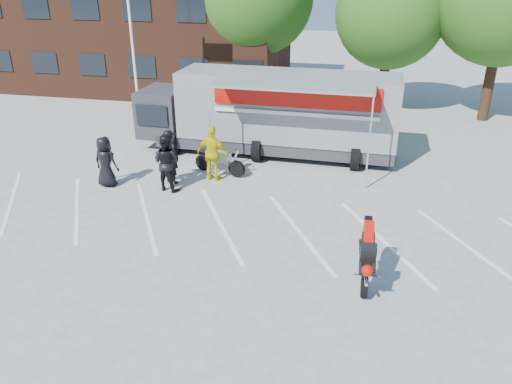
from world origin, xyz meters
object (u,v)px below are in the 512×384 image
at_px(parked_motorcycle, 220,173).
at_px(spectator_leather_c, 166,162).
at_px(transporter_truck, 274,153).
at_px(flagpole, 135,16).
at_px(spectator_leather_b, 170,157).
at_px(spectator_leather_a, 106,162).
at_px(stunt_bike_rider, 363,281).
at_px(tree_mid, 391,13).
at_px(spectator_hivis, 213,154).

xyz_separation_m(parked_motorcycle, spectator_leather_c, (-1.35, -1.77, 0.99)).
bearing_deg(transporter_truck, parked_motorcycle, -120.58).
bearing_deg(spectator_leather_c, flagpole, -46.42).
bearing_deg(spectator_leather_c, spectator_leather_b, -66.89).
xyz_separation_m(spectator_leather_a, spectator_leather_b, (2.09, 0.77, 0.08)).
height_order(stunt_bike_rider, spectator_leather_b, spectator_leather_b).
height_order(flagpole, parked_motorcycle, flagpole).
bearing_deg(transporter_truck, spectator_leather_c, -122.91).
height_order(flagpole, tree_mid, flagpole).
bearing_deg(stunt_bike_rider, spectator_leather_b, 142.84).
height_order(tree_mid, spectator_leather_a, tree_mid).
bearing_deg(flagpole, parked_motorcycle, -44.29).
height_order(flagpole, transporter_truck, flagpole).
bearing_deg(parked_motorcycle, spectator_leather_c, 158.10).
xyz_separation_m(transporter_truck, spectator_leather_a, (-5.14, -4.51, 0.90)).
bearing_deg(spectator_hivis, parked_motorcycle, -89.81).
relative_size(stunt_bike_rider, spectator_leather_a, 1.07).
xyz_separation_m(stunt_bike_rider, spectator_leather_c, (-6.77, 4.20, 0.99)).
height_order(transporter_truck, spectator_hivis, spectator_hivis).
relative_size(spectator_leather_c, spectator_hivis, 0.99).
height_order(spectator_leather_a, spectator_hivis, spectator_hivis).
bearing_deg(spectator_hivis, tree_mid, -113.78).
bearing_deg(spectator_leather_b, spectator_leather_c, 121.68).
distance_m(stunt_bike_rider, spectator_leather_c, 8.03).
xyz_separation_m(spectator_leather_c, spectator_hivis, (1.30, 1.14, 0.01)).
bearing_deg(spectator_leather_b, flagpole, -36.23).
distance_m(parked_motorcycle, spectator_hivis, 1.19).
xyz_separation_m(tree_mid, spectator_hivis, (-5.97, -10.83, -3.94)).
height_order(tree_mid, spectator_leather_b, tree_mid).
relative_size(transporter_truck, parked_motorcycle, 4.91).
bearing_deg(tree_mid, parked_motorcycle, -120.13).
distance_m(spectator_leather_a, spectator_leather_b, 2.23).
distance_m(tree_mid, spectator_hivis, 12.98).
xyz_separation_m(spectator_leather_a, spectator_leather_c, (2.19, 0.17, 0.09)).
bearing_deg(spectator_leather_c, spectator_leather_a, 18.40).
distance_m(parked_motorcycle, spectator_leather_a, 4.14).
xyz_separation_m(tree_mid, spectator_leather_c, (-7.27, -11.97, -3.95)).
distance_m(spectator_leather_b, spectator_hivis, 1.50).
bearing_deg(spectator_leather_c, spectator_hivis, -124.94).
relative_size(parked_motorcycle, stunt_bike_rider, 1.11).
height_order(spectator_leather_a, spectator_leather_c, spectator_leather_c).
height_order(spectator_leather_b, spectator_leather_c, spectator_leather_c).
relative_size(transporter_truck, spectator_leather_c, 5.27).
height_order(parked_motorcycle, stunt_bike_rider, stunt_bike_rider).
height_order(transporter_truck, spectator_leather_c, spectator_leather_c).
xyz_separation_m(transporter_truck, spectator_leather_b, (-3.05, -3.74, 0.98)).
bearing_deg(spectator_leather_b, spectator_hivis, -136.35).
distance_m(flagpole, spectator_leather_c, 8.99).
distance_m(transporter_truck, parked_motorcycle, 3.02).
xyz_separation_m(tree_mid, parked_motorcycle, (-5.92, -10.20, -4.94)).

